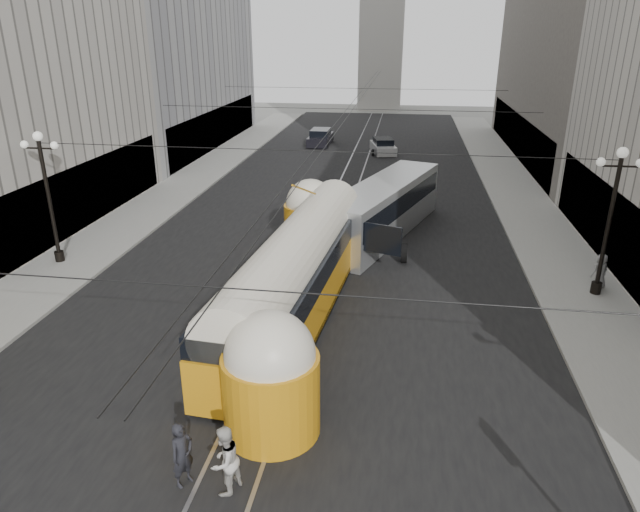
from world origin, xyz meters
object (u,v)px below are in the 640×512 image
(pedestrian_crossing_b, at_px, (225,461))
(pedestrian_crossing_a, at_px, (182,455))
(streetcar, at_px, (297,271))
(pedestrian_sidewalk_right, at_px, (600,271))
(city_bus, at_px, (384,207))

(pedestrian_crossing_b, bearing_deg, pedestrian_crossing_a, -73.03)
(streetcar, relative_size, pedestrian_crossing_b, 9.21)
(streetcar, height_order, pedestrian_crossing_a, streetcar)
(pedestrian_crossing_a, bearing_deg, pedestrian_sidewalk_right, -15.90)
(city_bus, bearing_deg, pedestrian_crossing_a, -101.73)
(streetcar, height_order, pedestrian_crossing_b, streetcar)
(pedestrian_crossing_b, bearing_deg, city_bus, -166.56)
(pedestrian_crossing_a, bearing_deg, streetcar, 22.82)
(pedestrian_crossing_a, distance_m, pedestrian_crossing_b, 1.14)
(city_bus, relative_size, pedestrian_sidewalk_right, 7.75)
(pedestrian_crossing_b, bearing_deg, pedestrian_sidewalk_right, 159.31)
(streetcar, relative_size, pedestrian_crossing_a, 9.65)
(streetcar, distance_m, pedestrian_crossing_a, 9.81)
(city_bus, distance_m, pedestrian_crossing_b, 20.19)
(city_bus, relative_size, pedestrian_crossing_b, 6.54)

